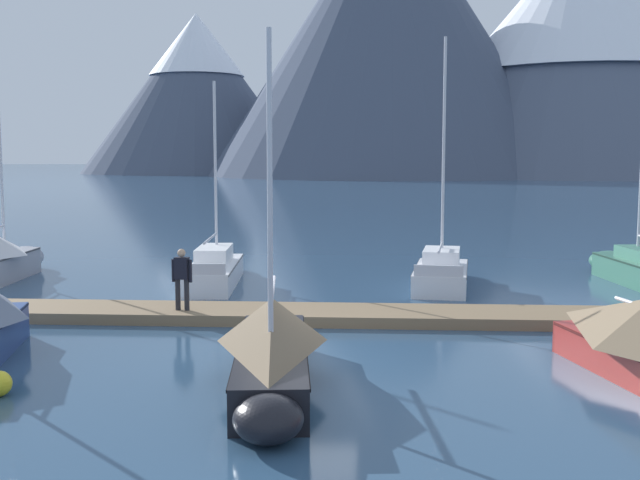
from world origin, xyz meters
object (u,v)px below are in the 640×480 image
Objects in this scene: sailboat_mid_dock_port at (216,268)px; sailboat_end_of_dock at (638,267)px; person_on_dock at (182,275)px; sailboat_far_berth at (442,271)px; sailboat_mid_dock_starboard at (272,346)px; sailboat_nearest_berth at (0,257)px.

sailboat_mid_dock_port reaches higher than sailboat_end_of_dock.
person_on_dock is (0.38, -6.36, 0.74)m from sailboat_mid_dock_port.
sailboat_far_berth reaches higher than sailboat_end_of_dock.
sailboat_mid_dock_port is at bearing 106.60° from sailboat_mid_dock_starboard.
sailboat_far_berth is 5.00× the size of person_on_dock.
sailboat_mid_dock_starboard is 6.61m from person_on_dock.
sailboat_mid_dock_starboard is at bearing -73.40° from sailboat_mid_dock_port.
sailboat_far_berth is at bearing -169.22° from sailboat_end_of_dock.
sailboat_mid_dock_port is 4.20× the size of person_on_dock.
sailboat_nearest_berth is 1.30× the size of sailboat_end_of_dock.
sailboat_far_berth is (7.95, -0.13, 0.00)m from sailboat_mid_dock_port.
sailboat_far_berth reaches higher than sailboat_mid_dock_starboard.
sailboat_mid_dock_port is 12.64m from sailboat_mid_dock_starboard.
sailboat_mid_dock_port is at bearing -0.99° from sailboat_nearest_berth.
sailboat_mid_dock_port reaches higher than sailboat_mid_dock_starboard.
sailboat_end_of_dock is at bearing 49.43° from sailboat_mid_dock_starboard.
person_on_dock is (-14.65, -7.58, 0.73)m from sailboat_end_of_dock.
sailboat_mid_dock_port is 0.84× the size of sailboat_far_berth.
sailboat_end_of_dock reaches higher than sailboat_mid_dock_starboard.
sailboat_nearest_berth reaches higher than sailboat_mid_dock_port.
sailboat_end_of_dock is (11.41, 13.33, -0.27)m from sailboat_mid_dock_starboard.
sailboat_far_berth reaches higher than person_on_dock.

